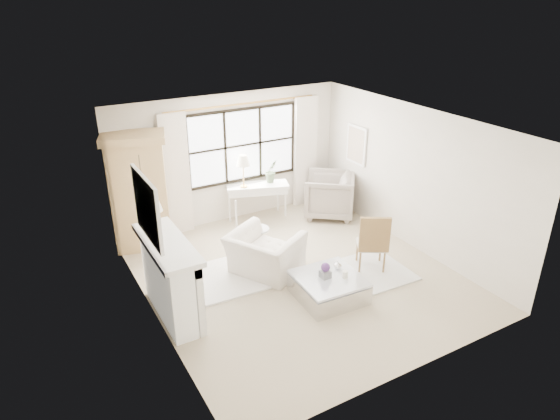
# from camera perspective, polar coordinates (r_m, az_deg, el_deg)

# --- Properties ---
(floor) EXTENTS (5.50, 5.50, 0.00)m
(floor) POSITION_cam_1_polar(r_m,az_deg,el_deg) (8.80, 2.07, -7.49)
(floor) COLOR #C0AE8F
(floor) RESTS_ON ground
(ceiling) EXTENTS (5.50, 5.50, 0.00)m
(ceiling) POSITION_cam_1_polar(r_m,az_deg,el_deg) (7.72, 2.37, 9.79)
(ceiling) COLOR white
(ceiling) RESTS_ON ground
(wall_back) EXTENTS (5.00, 0.00, 5.00)m
(wall_back) POSITION_cam_1_polar(r_m,az_deg,el_deg) (10.44, -5.78, 5.87)
(wall_back) COLOR white
(wall_back) RESTS_ON ground
(wall_front) EXTENTS (5.00, 0.00, 5.00)m
(wall_front) POSITION_cam_1_polar(r_m,az_deg,el_deg) (6.28, 15.65, -8.26)
(wall_front) COLOR white
(wall_front) RESTS_ON ground
(wall_left) EXTENTS (0.00, 5.50, 5.50)m
(wall_left) POSITION_cam_1_polar(r_m,az_deg,el_deg) (7.29, -14.80, -3.36)
(wall_left) COLOR silver
(wall_left) RESTS_ON ground
(wall_right) EXTENTS (0.00, 5.50, 5.50)m
(wall_right) POSITION_cam_1_polar(r_m,az_deg,el_deg) (9.63, 14.99, 3.53)
(wall_right) COLOR beige
(wall_right) RESTS_ON ground
(window_pane) EXTENTS (2.40, 0.02, 1.50)m
(window_pane) POSITION_cam_1_polar(r_m,az_deg,el_deg) (10.47, -4.29, 7.41)
(window_pane) COLOR white
(window_pane) RESTS_ON wall_back
(window_frame) EXTENTS (2.50, 0.04, 1.50)m
(window_frame) POSITION_cam_1_polar(r_m,az_deg,el_deg) (10.46, -4.26, 7.40)
(window_frame) COLOR black
(window_frame) RESTS_ON wall_back
(curtain_rod) EXTENTS (3.30, 0.04, 0.04)m
(curtain_rod) POSITION_cam_1_polar(r_m,az_deg,el_deg) (10.20, -4.29, 12.01)
(curtain_rod) COLOR #B07F3D
(curtain_rod) RESTS_ON wall_back
(curtain_left) EXTENTS (0.55, 0.10, 2.47)m
(curtain_left) POSITION_cam_1_polar(r_m,az_deg,el_deg) (10.00, -11.80, 3.92)
(curtain_left) COLOR white
(curtain_left) RESTS_ON ground
(curtain_right) EXTENTS (0.55, 0.10, 2.47)m
(curtain_right) POSITION_cam_1_polar(r_m,az_deg,el_deg) (11.21, 2.92, 6.64)
(curtain_right) COLOR white
(curtain_right) RESTS_ON ground
(fireplace) EXTENTS (0.58, 1.66, 1.26)m
(fireplace) POSITION_cam_1_polar(r_m,az_deg,el_deg) (7.68, -12.61, -7.64)
(fireplace) COLOR white
(fireplace) RESTS_ON ground
(mirror_frame) EXTENTS (0.05, 1.15, 0.95)m
(mirror_frame) POSITION_cam_1_polar(r_m,az_deg,el_deg) (7.08, -14.98, 0.20)
(mirror_frame) COLOR silver
(mirror_frame) RESTS_ON wall_left
(mirror_glass) EXTENTS (0.02, 1.00, 0.80)m
(mirror_glass) POSITION_cam_1_polar(r_m,az_deg,el_deg) (7.09, -14.75, 0.25)
(mirror_glass) COLOR silver
(mirror_glass) RESTS_ON wall_left
(art_frame) EXTENTS (0.04, 0.62, 0.82)m
(art_frame) POSITION_cam_1_polar(r_m,az_deg,el_deg) (10.75, 8.74, 7.37)
(art_frame) COLOR white
(art_frame) RESTS_ON wall_right
(art_canvas) EXTENTS (0.01, 0.52, 0.72)m
(art_canvas) POSITION_cam_1_polar(r_m,az_deg,el_deg) (10.74, 8.65, 7.36)
(art_canvas) COLOR beige
(art_canvas) RESTS_ON wall_right
(mantel_lamp) EXTENTS (0.22, 0.22, 0.51)m
(mantel_lamp) POSITION_cam_1_polar(r_m,az_deg,el_deg) (7.57, -14.11, 0.36)
(mantel_lamp) COLOR black
(mantel_lamp) RESTS_ON fireplace
(armoire) EXTENTS (1.28, 1.00, 2.24)m
(armoire) POSITION_cam_1_polar(r_m,az_deg,el_deg) (9.62, -15.80, 2.06)
(armoire) COLOR tan
(armoire) RESTS_ON floor
(console_table) EXTENTS (1.38, 0.86, 0.80)m
(console_table) POSITION_cam_1_polar(r_m,az_deg,el_deg) (10.68, -2.56, 0.95)
(console_table) COLOR white
(console_table) RESTS_ON floor
(console_lamp) EXTENTS (0.28, 0.28, 0.69)m
(console_lamp) POSITION_cam_1_polar(r_m,az_deg,el_deg) (10.22, -4.24, 5.55)
(console_lamp) COLOR #B4873E
(console_lamp) RESTS_ON console_table
(orchid_plant) EXTENTS (0.29, 0.24, 0.49)m
(orchid_plant) POSITION_cam_1_polar(r_m,az_deg,el_deg) (10.57, -1.00, 4.49)
(orchid_plant) COLOR #516744
(orchid_plant) RESTS_ON console_table
(side_table) EXTENTS (0.40, 0.40, 0.51)m
(side_table) POSITION_cam_1_polar(r_m,az_deg,el_deg) (9.37, -2.47, -3.05)
(side_table) COLOR white
(side_table) RESTS_ON floor
(rug_left) EXTENTS (1.90, 1.38, 0.03)m
(rug_left) POSITION_cam_1_polar(r_m,az_deg,el_deg) (8.86, -4.19, -7.18)
(rug_left) COLOR white
(rug_left) RESTS_ON floor
(rug_right) EXTENTS (1.69, 1.29, 0.03)m
(rug_right) POSITION_cam_1_polar(r_m,az_deg,el_deg) (8.91, 9.32, -7.25)
(rug_right) COLOR silver
(rug_right) RESTS_ON floor
(club_armchair) EXTENTS (1.45, 1.50, 0.75)m
(club_armchair) POSITION_cam_1_polar(r_m,az_deg,el_deg) (8.70, -1.75, -5.01)
(club_armchair) COLOR white
(club_armchair) RESTS_ON floor
(wingback_chair) EXTENTS (1.44, 1.44, 0.95)m
(wingback_chair) POSITION_cam_1_polar(r_m,az_deg,el_deg) (10.88, 5.65, 1.73)
(wingback_chair) COLOR gray
(wingback_chair) RESTS_ON floor
(french_chair) EXTENTS (0.66, 0.66, 1.08)m
(french_chair) POSITION_cam_1_polar(r_m,az_deg,el_deg) (8.99, 10.34, -4.88)
(french_chair) COLOR olive
(french_chair) RESTS_ON floor
(coffee_table) EXTENTS (1.05, 1.05, 0.38)m
(coffee_table) POSITION_cam_1_polar(r_m,az_deg,el_deg) (8.17, 5.57, -8.82)
(coffee_table) COLOR silver
(coffee_table) RESTS_ON floor
(planter_box) EXTENTS (0.16, 0.16, 0.11)m
(planter_box) POSITION_cam_1_polar(r_m,az_deg,el_deg) (8.03, 5.19, -7.32)
(planter_box) COLOR slate
(planter_box) RESTS_ON coffee_table
(planter_flowers) EXTENTS (0.15, 0.15, 0.15)m
(planter_flowers) POSITION_cam_1_polar(r_m,az_deg,el_deg) (7.96, 5.23, -6.53)
(planter_flowers) COLOR #502B6B
(planter_flowers) RESTS_ON planter_box
(pillar_candle) EXTENTS (0.09, 0.09, 0.12)m
(pillar_candle) POSITION_cam_1_polar(r_m,az_deg,el_deg) (8.05, 7.45, -7.32)
(pillar_candle) COLOR white
(pillar_candle) RESTS_ON coffee_table
(coffee_vase) EXTENTS (0.16, 0.16, 0.14)m
(coffee_vase) POSITION_cam_1_polar(r_m,az_deg,el_deg) (8.27, 6.59, -6.26)
(coffee_vase) COLOR silver
(coffee_vase) RESTS_ON coffee_table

